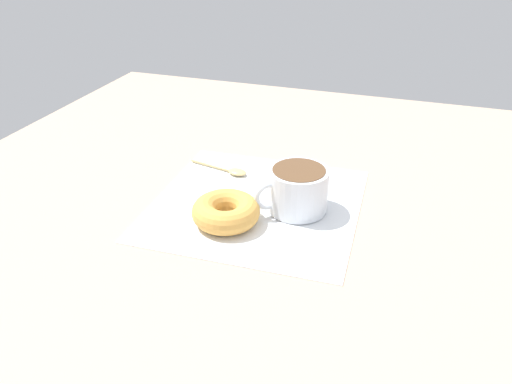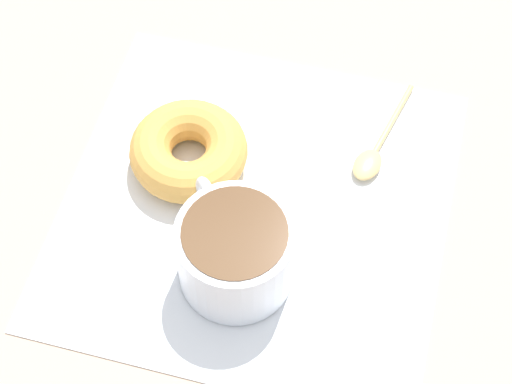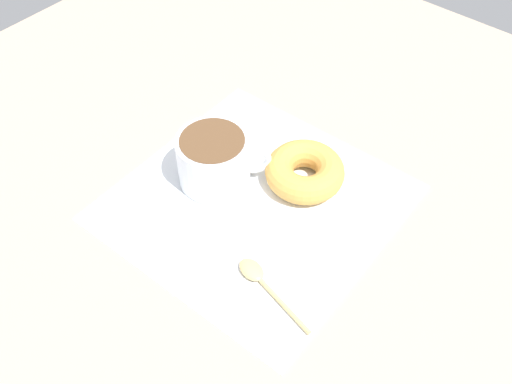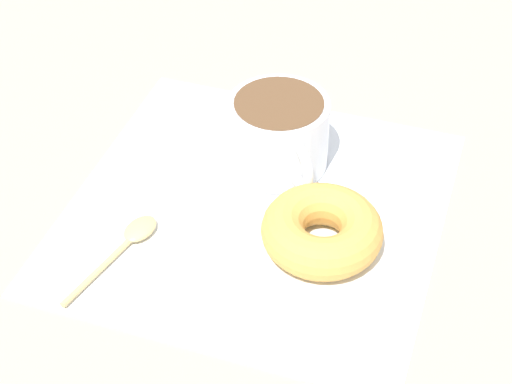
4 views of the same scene
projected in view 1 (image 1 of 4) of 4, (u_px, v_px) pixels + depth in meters
ground_plane at (259, 205)px, 84.66cm from camera, size 120.00×120.00×2.00cm
napkin at (256, 203)px, 82.92cm from camera, size 34.30×34.30×0.30cm
coffee_cup at (297, 189)px, 79.29cm from camera, size 10.82×10.13×7.13cm
donut at (226, 211)px, 76.84cm from camera, size 10.61×10.61×3.78cm
spoon at (230, 170)px, 92.17cm from camera, size 12.13×3.95×0.90cm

